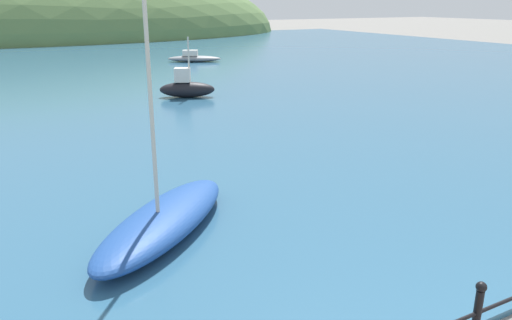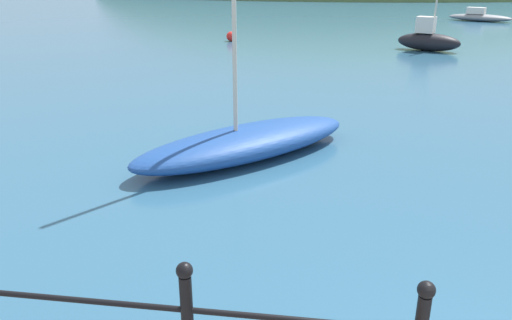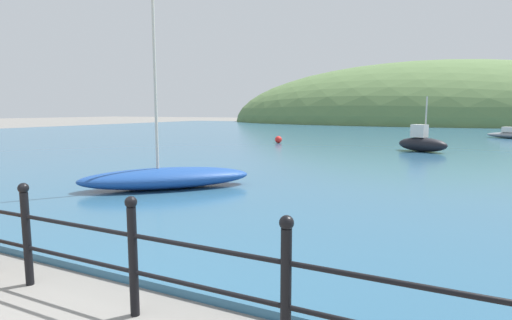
{
  "view_description": "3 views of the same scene",
  "coord_description": "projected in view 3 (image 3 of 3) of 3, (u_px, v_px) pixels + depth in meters",
  "views": [
    {
      "loc": [
        -5.26,
        -1.51,
        4.11
      ],
      "look_at": [
        -0.78,
        6.83,
        1.08
      ],
      "focal_mm": 35.0,
      "sensor_mm": 36.0,
      "label": 1
    },
    {
      "loc": [
        -1.59,
        -1.32,
        3.09
      ],
      "look_at": [
        -2.37,
        4.32,
        0.89
      ],
      "focal_mm": 35.0,
      "sensor_mm": 36.0,
      "label": 2
    },
    {
      "loc": [
        3.47,
        -1.34,
        2.02
      ],
      "look_at": [
        -0.4,
        6.58,
        0.93
      ],
      "focal_mm": 28.0,
      "sensor_mm": 36.0,
      "label": 3
    }
  ],
  "objects": [
    {
      "name": "boat_red_dinghy",
      "position": [
        422.0,
        143.0,
        18.75
      ],
      "size": [
        2.51,
        1.8,
        2.57
      ],
      "color": "black",
      "rests_on": "water"
    },
    {
      "name": "water",
      "position": [
        401.0,
        136.0,
        31.49
      ],
      "size": [
        80.0,
        60.0,
        0.1
      ],
      "primitive_type": "cube",
      "color": "#2D5B7A",
      "rests_on": "ground"
    },
    {
      "name": "mooring_buoy",
      "position": [
        278.0,
        140.0,
        23.68
      ],
      "size": [
        0.41,
        0.41,
        0.41
      ],
      "primitive_type": "sphere",
      "color": "red",
      "rests_on": "water"
    },
    {
      "name": "boat_blue_hull",
      "position": [
        167.0,
        177.0,
        9.93
      ],
      "size": [
        3.88,
        3.79,
        5.1
      ],
      "color": "#1E4793",
      "rests_on": "water"
    },
    {
      "name": "iron_railing",
      "position": [
        75.0,
        241.0,
        4.24
      ],
      "size": [
        8.15,
        0.12,
        1.21
      ],
      "color": "black",
      "rests_on": "ground"
    },
    {
      "name": "far_hillside",
      "position": [
        426.0,
        124.0,
        61.75
      ],
      "size": [
        64.14,
        35.28,
        18.89
      ],
      "color": "#567542",
      "rests_on": "ground"
    }
  ]
}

